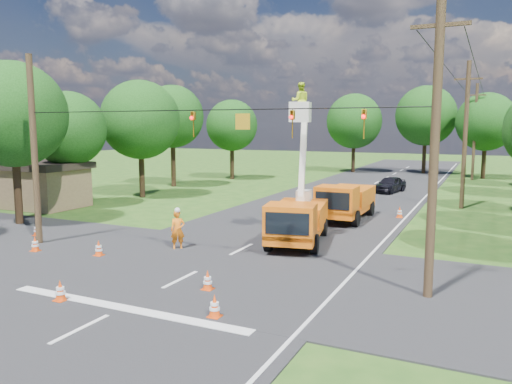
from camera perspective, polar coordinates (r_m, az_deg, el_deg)
The scene contains 32 objects.
ground at distance 36.85m, azimuth 8.93°, elevation -1.37°, with size 140.00×140.00×0.00m, color #234D17.
road_main at distance 36.85m, azimuth 8.93°, elevation -1.37°, with size 12.00×100.00×0.06m, color black.
road_cross at distance 20.58m, azimuth -5.50°, elevation -8.51°, with size 56.00×10.00×0.07m, color black.
stop_bar at distance 16.55m, azimuth -14.96°, elevation -12.81°, with size 9.00×0.45×0.02m, color silver.
edge_line at distance 35.72m, azimuth 17.59°, elevation -1.92°, with size 0.12×90.00×0.02m, color silver.
bucket_truck at distance 24.06m, azimuth 4.78°, elevation -2.11°, with size 3.34×6.30×7.74m.
second_truck at distance 30.55m, azimuth 10.18°, elevation -1.00°, with size 2.47×6.13×2.28m.
ground_worker at distance 23.38m, azimuth -8.94°, elevation -4.31°, with size 0.66×0.43×1.81m, color #EA5913.
distant_car at distance 44.11m, azimuth 15.05°, elevation 0.84°, with size 1.63×4.06×1.38m, color black.
traffic_cone_0 at distance 17.75m, azimuth -21.46°, elevation -10.46°, with size 0.38×0.38×0.71m.
traffic_cone_1 at distance 15.29m, azimuth -4.76°, elevation -12.88°, with size 0.38×0.38×0.71m.
traffic_cone_2 at distance 24.64m, azimuth 6.35°, elevation -4.95°, with size 0.38×0.38×0.71m.
traffic_cone_3 at distance 27.03m, azimuth 6.55°, elevation -3.83°, with size 0.38×0.38×0.71m.
traffic_cone_4 at distance 23.05m, azimuth -17.54°, elevation -6.15°, with size 0.38×0.38×0.71m.
traffic_cone_5 at distance 24.88m, azimuth -23.93°, elevation -5.45°, with size 0.38×0.38×0.71m.
traffic_cone_6 at distance 28.26m, azimuth -23.77°, elevation -3.94°, with size 0.38×0.38×0.71m.
traffic_cone_7 at distance 32.18m, azimuth 16.09°, elevation -2.24°, with size 0.38×0.38×0.71m.
traffic_cone_8 at distance 17.68m, azimuth -5.55°, elevation -10.02°, with size 0.38×0.38×0.71m.
pole_right_near at distance 17.06m, azimuth 19.75°, elevation 5.16°, with size 1.80×0.30×10.00m.
pole_right_mid at distance 37.01m, azimuth 22.81°, elevation 6.11°, with size 1.80×0.30×10.00m.
pole_right_far at distance 56.99m, azimuth 23.73°, elevation 6.39°, with size 1.80×0.30×10.00m.
pole_left at distance 25.99m, azimuth -24.01°, elevation 4.31°, with size 0.30×0.30×9.00m.
signal_span at distance 18.72m, azimuth 0.19°, elevation 8.15°, with size 18.00×0.29×1.07m.
shed at distance 37.85m, azimuth -23.06°, elevation 0.82°, with size 5.50×4.50×3.15m.
tree_left_b at distance 31.73m, azimuth -26.03°, elevation 7.95°, with size 6.00×6.00×9.32m.
tree_left_c at distance 37.21m, azimuth -20.66°, elevation 6.73°, with size 5.20×5.20×8.06m.
tree_left_d at distance 40.67m, azimuth -13.10°, elevation 8.02°, with size 6.20×6.20×9.24m.
tree_left_e at distance 47.38m, azimuth -9.54°, elevation 8.48°, with size 5.80×5.80×9.41m.
tree_left_f at distance 53.18m, azimuth -2.77°, elevation 7.60°, with size 5.40×5.40×8.40m.
tree_far_a at distance 61.85m, azimuth 11.16°, elevation 7.94°, with size 6.60×6.60×9.50m.
tree_far_b at distance 62.39m, azimuth 18.85°, elevation 8.24°, with size 7.00×7.00×10.32m.
tree_far_c at distance 58.97m, azimuth 24.81°, elevation 7.28°, with size 6.20×6.20×9.18m.
Camera 1 is at (10.15, -14.96, 5.71)m, focal length 35.00 mm.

